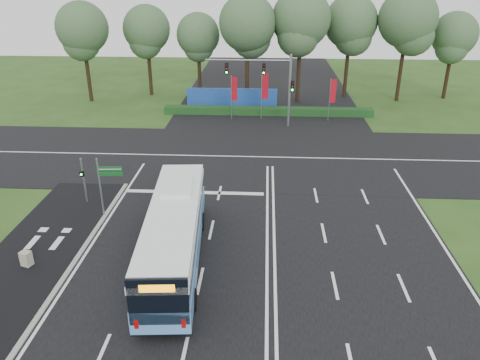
% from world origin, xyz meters
% --- Properties ---
extents(ground, '(120.00, 120.00, 0.00)m').
position_xyz_m(ground, '(0.00, 0.00, 0.00)').
color(ground, '#264818').
rests_on(ground, ground).
extents(road_main, '(20.00, 120.00, 0.04)m').
position_xyz_m(road_main, '(0.00, 0.00, 0.02)').
color(road_main, black).
rests_on(road_main, ground).
extents(road_cross, '(120.00, 14.00, 0.05)m').
position_xyz_m(road_cross, '(0.00, 12.00, 0.03)').
color(road_cross, black).
rests_on(road_cross, ground).
extents(bike_path, '(5.00, 18.00, 0.06)m').
position_xyz_m(bike_path, '(-12.50, -3.00, 0.03)').
color(bike_path, black).
rests_on(bike_path, ground).
extents(kerb_strip, '(0.25, 18.00, 0.12)m').
position_xyz_m(kerb_strip, '(-10.10, -3.00, 0.06)').
color(kerb_strip, gray).
rests_on(kerb_strip, ground).
extents(city_bus, '(3.43, 12.12, 3.43)m').
position_xyz_m(city_bus, '(-4.78, -3.37, 1.73)').
color(city_bus, '#598FCE').
rests_on(city_bus, ground).
extents(pedestrian_signal, '(0.28, 0.40, 3.12)m').
position_xyz_m(pedestrian_signal, '(-11.93, 3.13, 1.70)').
color(pedestrian_signal, gray).
rests_on(pedestrian_signal, ground).
extents(street_sign, '(1.51, 0.18, 3.87)m').
position_xyz_m(street_sign, '(-9.87, 1.40, 2.45)').
color(street_sign, gray).
rests_on(street_sign, ground).
extents(utility_cabinet, '(0.62, 0.57, 0.85)m').
position_xyz_m(utility_cabinet, '(-12.44, -4.17, 0.43)').
color(utility_cabinet, '#A9A188').
rests_on(utility_cabinet, ground).
extents(banner_flag_left, '(0.65, 0.23, 4.52)m').
position_xyz_m(banner_flag_left, '(-3.50, 22.51, 2.95)').
color(banner_flag_left, gray).
rests_on(banner_flag_left, ground).
extents(banner_flag_mid, '(0.69, 0.26, 4.87)m').
position_xyz_m(banner_flag_mid, '(-0.44, 22.87, 3.16)').
color(banner_flag_mid, gray).
rests_on(banner_flag_mid, ground).
extents(banner_flag_right, '(0.64, 0.17, 4.39)m').
position_xyz_m(banner_flag_right, '(6.33, 22.46, 2.87)').
color(banner_flag_right, gray).
rests_on(banner_flag_right, ground).
extents(traffic_light_gantry, '(8.41, 0.28, 7.00)m').
position_xyz_m(traffic_light_gantry, '(0.21, 20.50, 4.66)').
color(traffic_light_gantry, gray).
rests_on(traffic_light_gantry, ground).
extents(hedge, '(22.00, 1.20, 0.80)m').
position_xyz_m(hedge, '(0.00, 24.50, 0.40)').
color(hedge, '#123315').
rests_on(hedge, ground).
extents(blue_hoarding, '(10.00, 0.30, 2.20)m').
position_xyz_m(blue_hoarding, '(-4.00, 27.00, 1.10)').
color(blue_hoarding, '#1B4497').
rests_on(blue_hoarding, ground).
extents(eucalyptus_row, '(47.34, 9.96, 12.48)m').
position_xyz_m(eucalyptus_row, '(1.21, 31.09, 8.49)').
color(eucalyptus_row, black).
rests_on(eucalyptus_row, ground).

